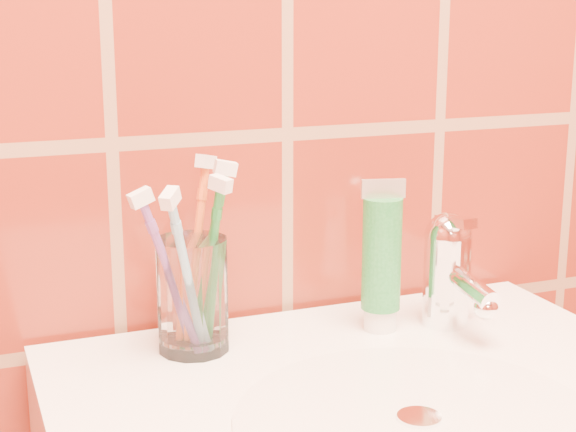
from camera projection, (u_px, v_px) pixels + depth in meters
name	position (u px, v px, depth m)	size (l,w,h in m)	color
glass_tumbler	(193.00, 295.00, 0.84)	(0.07, 0.07, 0.11)	white
toothpaste_tube	(381.00, 260.00, 0.89)	(0.04, 0.04, 0.16)	white
faucet	(449.00, 266.00, 0.90)	(0.05, 0.11, 0.12)	white
toothbrush_0	(210.00, 265.00, 0.83)	(0.04, 0.05, 0.18)	#217D30
toothbrush_1	(209.00, 256.00, 0.84)	(0.06, 0.03, 0.19)	#217D31
toothbrush_2	(171.00, 275.00, 0.81)	(0.08, 0.03, 0.17)	#784798
toothbrush_3	(196.00, 252.00, 0.85)	(0.05, 0.05, 0.19)	orange
toothbrush_4	(187.00, 276.00, 0.80)	(0.06, 0.07, 0.18)	#78B5D6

